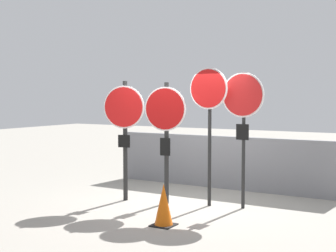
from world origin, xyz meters
TOP-DOWN VIEW (x-y plane):
  - ground_plane at (0.00, 0.00)m, footprint 40.00×40.00m
  - fence_back at (0.00, 1.91)m, footprint 5.30×0.12m
  - stop_sign_0 at (-1.17, -0.25)m, footprint 0.82×0.25m
  - stop_sign_1 at (-0.32, -0.08)m, footprint 0.84×0.19m
  - stop_sign_2 at (0.48, 0.15)m, footprint 0.78×0.13m
  - stop_sign_3 at (1.11, 0.28)m, footprint 0.82×0.13m
  - traffic_cone_0 at (0.43, -1.42)m, footprint 0.35×0.35m

SIDE VIEW (x-z plane):
  - ground_plane at x=0.00m, z-range 0.00..0.00m
  - traffic_cone_0 at x=0.43m, z-range 0.00..0.68m
  - fence_back at x=0.00m, z-range 0.00..1.19m
  - stop_sign_1 at x=-0.32m, z-range 0.41..2.76m
  - stop_sign_0 at x=-1.17m, z-range 0.41..2.80m
  - stop_sign_3 at x=1.11m, z-range 0.60..3.11m
  - stop_sign_2 at x=0.48m, z-range 0.63..3.24m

